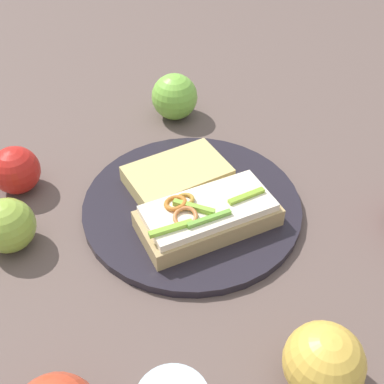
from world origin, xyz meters
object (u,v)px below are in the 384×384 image
(apple_3, at_px, (175,97))
(apple_4, at_px, (324,363))
(plate, at_px, (192,206))
(bread_slice_side, at_px, (177,175))
(apple_5, at_px, (16,170))
(sandwich, at_px, (207,216))
(apple_0, at_px, (7,225))

(apple_3, bearing_deg, apple_4, -164.61)
(plate, relative_size, bread_slice_side, 2.15)
(apple_3, relative_size, apple_5, 1.13)
(apple_5, bearing_deg, sandwich, -110.56)
(sandwich, bearing_deg, apple_5, -43.66)
(apple_0, bearing_deg, apple_4, -120.26)
(sandwich, distance_m, apple_4, 0.24)
(plate, xyz_separation_m, sandwich, (-0.05, -0.02, 0.03))
(apple_4, bearing_deg, apple_0, 59.74)
(bread_slice_side, bearing_deg, apple_5, -29.56)
(bread_slice_side, relative_size, apple_3, 1.80)
(sandwich, height_order, apple_4, apple_4)
(apple_4, xyz_separation_m, apple_5, (0.32, 0.37, -0.01))
(apple_3, distance_m, apple_4, 0.51)
(apple_3, bearing_deg, bread_slice_side, -179.98)
(apple_0, distance_m, apple_3, 0.36)
(apple_0, relative_size, apple_4, 0.87)
(bread_slice_side, height_order, apple_4, apple_4)
(plate, distance_m, apple_4, 0.29)
(apple_5, bearing_deg, plate, -102.48)
(apple_3, height_order, apple_4, apple_4)
(bread_slice_side, distance_m, apple_5, 0.23)
(plate, relative_size, apple_5, 4.38)
(plate, distance_m, apple_0, 0.24)
(apple_0, height_order, apple_5, apple_0)
(apple_5, bearing_deg, apple_0, -173.18)
(apple_4, bearing_deg, apple_3, 15.39)
(bread_slice_side, height_order, apple_5, apple_5)
(bread_slice_side, distance_m, apple_3, 0.19)
(apple_5, bearing_deg, apple_3, -52.21)
(sandwich, bearing_deg, apple_3, -105.51)
(plate, relative_size, sandwich, 1.52)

